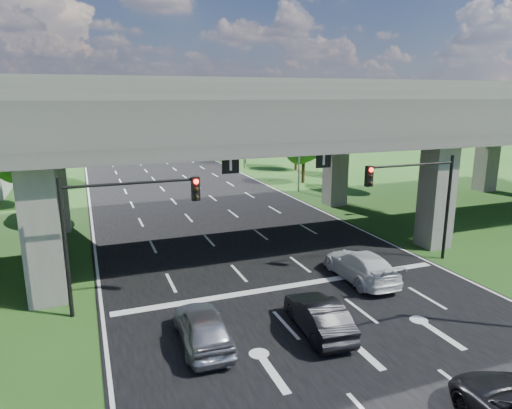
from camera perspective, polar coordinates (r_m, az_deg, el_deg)
ground at (r=20.13m, az=8.55°, el=-13.86°), size 160.00×160.00×0.00m
road at (r=28.54m, az=-1.33°, el=-5.29°), size 18.00×120.00×0.03m
overpass at (r=28.95m, az=-2.77°, el=10.94°), size 80.00×15.00×10.00m
signal_right at (r=26.19m, az=19.67°, el=1.65°), size 5.76×0.54×6.00m
signal_left at (r=20.09m, az=-16.82°, el=-1.55°), size 5.76×0.54×6.00m
streetlight_far at (r=43.99m, az=5.00°, el=9.06°), size 3.38×0.25×10.00m
streetlight_beyond at (r=58.77m, az=-1.90°, el=10.20°), size 3.38×0.25×10.00m
tree_left_near at (r=42.00m, az=-27.67°, el=5.97°), size 4.50×4.50×7.80m
tree_left_far at (r=57.76m, az=-25.01°, el=8.21°), size 4.80×4.80×8.32m
tree_right_near at (r=48.98m, az=6.05°, el=7.90°), size 4.20×4.20×7.28m
tree_right_mid at (r=57.48m, az=5.11°, el=8.41°), size 3.91×3.90×6.76m
tree_right_far at (r=63.25m, az=-1.40°, el=9.51°), size 4.50×4.50×7.80m
car_silver at (r=17.78m, az=-6.68°, el=-14.92°), size 1.93×4.41×1.48m
car_dark at (r=18.69m, az=7.82°, el=-13.60°), size 1.85×4.35×1.40m
car_white at (r=23.98m, az=12.95°, el=-7.47°), size 2.21×5.12×1.47m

